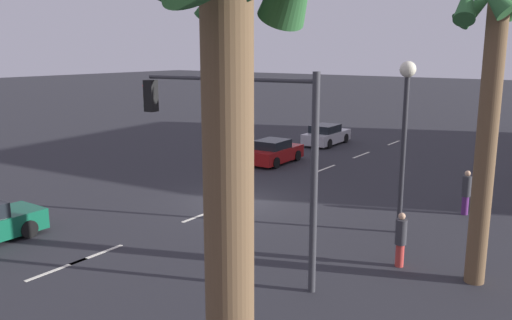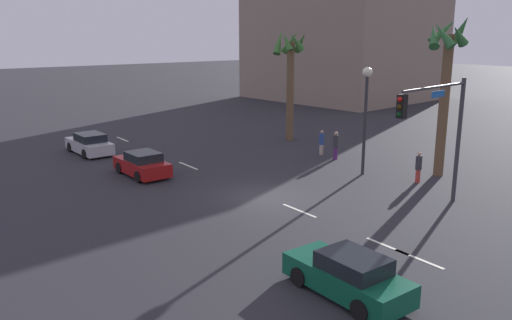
% 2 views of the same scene
% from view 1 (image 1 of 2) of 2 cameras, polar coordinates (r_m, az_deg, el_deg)
% --- Properties ---
extents(ground_plane, '(220.00, 220.00, 0.00)m').
position_cam_1_polar(ground_plane, '(23.21, -1.65, -4.40)').
color(ground_plane, '#28282D').
extents(lane_stripe_0, '(2.14, 0.14, 0.01)m').
position_cam_1_polar(lane_stripe_0, '(38.73, 14.71, 1.81)').
color(lane_stripe_0, silver).
rests_on(lane_stripe_0, ground_plane).
extents(lane_stripe_1, '(2.38, 0.14, 0.01)m').
position_cam_1_polar(lane_stripe_1, '(33.78, 11.37, 0.54)').
color(lane_stripe_1, silver).
rests_on(lane_stripe_1, ground_plane).
extents(lane_stripe_2, '(2.27, 0.14, 0.01)m').
position_cam_1_polar(lane_stripe_2, '(29.57, 7.51, -0.93)').
color(lane_stripe_2, silver).
rests_on(lane_stripe_2, ground_plane).
extents(lane_stripe_3, '(2.29, 0.14, 0.01)m').
position_cam_1_polar(lane_stripe_3, '(21.30, -5.89, -5.95)').
color(lane_stripe_3, silver).
rests_on(lane_stripe_3, ground_plane).
extents(lane_stripe_4, '(2.10, 0.14, 0.01)m').
position_cam_1_polar(lane_stripe_4, '(17.27, -20.76, -11.03)').
color(lane_stripe_4, silver).
rests_on(lane_stripe_4, ground_plane).
extents(lane_stripe_5, '(2.04, 0.14, 0.01)m').
position_cam_1_polar(lane_stripe_5, '(18.03, -16.89, -9.77)').
color(lane_stripe_5, silver).
rests_on(lane_stripe_5, ground_plane).
extents(car_0, '(4.01, 2.00, 1.40)m').
position_cam_1_polar(car_0, '(30.70, 1.96, 0.87)').
color(car_0, maroon).
rests_on(car_0, ground_plane).
extents(car_2, '(4.42, 2.02, 1.40)m').
position_cam_1_polar(car_2, '(37.15, 7.62, 2.69)').
color(car_2, '#B7B7BC').
rests_on(car_2, ground_plane).
extents(traffic_signal, '(0.98, 5.66, 5.96)m').
position_cam_1_polar(traffic_signal, '(14.51, -0.84, 2.34)').
color(traffic_signal, '#38383D').
rests_on(traffic_signal, ground_plane).
extents(streetlamp, '(0.56, 0.56, 6.13)m').
position_cam_1_polar(streetlamp, '(19.00, 15.88, 4.76)').
color(streetlamp, '#2D2D33').
rests_on(streetlamp, ground_plane).
extents(pedestrian_0, '(0.43, 0.43, 1.71)m').
position_cam_1_polar(pedestrian_0, '(16.67, 15.42, -8.20)').
color(pedestrian_0, '#BF3833').
rests_on(pedestrian_0, ground_plane).
extents(pedestrian_2, '(0.47, 0.47, 1.66)m').
position_cam_1_polar(pedestrian_2, '(23.99, 22.99, -2.67)').
color(pedestrian_2, '#B2A58C').
rests_on(pedestrian_2, ground_plane).
extents(pedestrian_3, '(0.38, 0.38, 1.81)m').
position_cam_1_polar(pedestrian_3, '(22.62, 21.84, -3.19)').
color(pedestrian_3, '#59266B').
rests_on(pedestrian_3, ground_plane).
extents(palm_tree_0, '(2.60, 2.46, 8.74)m').
position_cam_1_polar(palm_tree_0, '(5.48, -3.12, 7.90)').
color(palm_tree_0, brown).
rests_on(palm_tree_0, ground_plane).
extents(palm_tree_1, '(2.37, 2.64, 8.94)m').
position_cam_1_polar(palm_tree_1, '(15.40, 24.30, 8.79)').
color(palm_tree_1, brown).
rests_on(palm_tree_1, ground_plane).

